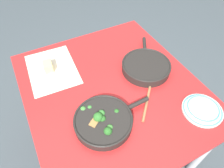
# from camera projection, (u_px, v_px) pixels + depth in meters

# --- Properties ---
(ground_plane) EXTENTS (14.00, 14.00, 0.00)m
(ground_plane) POSITION_uv_depth(u_px,v_px,m) (112.00, 143.00, 1.74)
(ground_plane) COLOR #424C51
(dining_table_red) EXTENTS (1.09, 0.98, 0.76)m
(dining_table_red) POSITION_uv_depth(u_px,v_px,m) (112.00, 95.00, 1.23)
(dining_table_red) COLOR red
(dining_table_red) RESTS_ON ground_plane
(skillet_broccoli) EXTENTS (0.29, 0.42, 0.08)m
(skillet_broccoli) POSITION_uv_depth(u_px,v_px,m) (104.00, 121.00, 0.98)
(skillet_broccoli) COLOR black
(skillet_broccoli) RESTS_ON dining_table_red
(skillet_eggs) EXTENTS (0.40, 0.30, 0.05)m
(skillet_eggs) POSITION_uv_depth(u_px,v_px,m) (146.00, 66.00, 1.24)
(skillet_eggs) COLOR black
(skillet_eggs) RESTS_ON dining_table_red
(wooden_spoon) EXTENTS (0.29, 0.27, 0.02)m
(wooden_spoon) POSITION_uv_depth(u_px,v_px,m) (150.00, 88.00, 1.15)
(wooden_spoon) COLOR #996B42
(wooden_spoon) RESTS_ON dining_table_red
(parchment_sheet) EXTENTS (0.41, 0.31, 0.00)m
(parchment_sheet) POSITION_uv_depth(u_px,v_px,m) (52.00, 69.00, 1.26)
(parchment_sheet) COLOR beige
(parchment_sheet) RESTS_ON dining_table_red
(grater_knife) EXTENTS (0.22, 0.05, 0.02)m
(grater_knife) POSITION_uv_depth(u_px,v_px,m) (51.00, 69.00, 1.25)
(grater_knife) COLOR silver
(grater_knife) RESTS_ON dining_table_red
(cheese_block) EXTENTS (0.09, 0.06, 0.05)m
(cheese_block) POSITION_uv_depth(u_px,v_px,m) (48.00, 66.00, 1.24)
(cheese_block) COLOR #EFD67A
(cheese_block) RESTS_ON dining_table_red
(dinner_plate_stack) EXTENTS (0.21, 0.21, 0.03)m
(dinner_plate_stack) POSITION_uv_depth(u_px,v_px,m) (203.00, 109.00, 1.05)
(dinner_plate_stack) COLOR silver
(dinner_plate_stack) RESTS_ON dining_table_red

